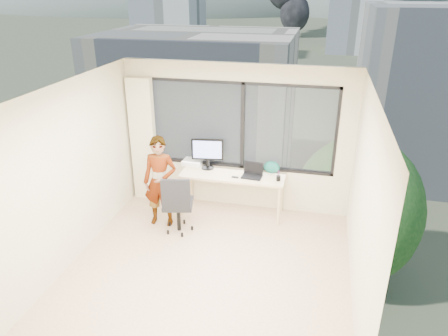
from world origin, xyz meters
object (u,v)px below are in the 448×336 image
(chair, at_px, (178,202))
(game_console, at_px, (193,162))
(desk, at_px, (232,193))
(monitor, at_px, (207,154))
(laptop, at_px, (252,171))
(person, at_px, (160,182))
(handbag, at_px, (272,167))

(chair, distance_m, game_console, 1.08)
(desk, relative_size, monitor, 3.21)
(chair, height_order, laptop, chair)
(chair, distance_m, person, 0.46)
(handbag, bearing_deg, monitor, -169.01)
(monitor, bearing_deg, handbag, -4.44)
(desk, distance_m, game_console, 0.94)
(game_console, bearing_deg, person, -105.22)
(person, distance_m, game_console, 0.93)
(laptop, bearing_deg, game_console, 169.45)
(desk, relative_size, handbag, 6.43)
(chair, relative_size, handbag, 3.77)
(monitor, bearing_deg, game_console, 152.79)
(chair, relative_size, monitor, 1.88)
(monitor, distance_m, handbag, 1.15)
(handbag, bearing_deg, chair, -136.33)
(person, bearing_deg, chair, -29.95)
(monitor, height_order, laptop, monitor)
(chair, distance_m, handbag, 1.74)
(laptop, bearing_deg, desk, 176.47)
(game_console, xyz_separation_m, laptop, (1.14, -0.31, 0.07))
(desk, distance_m, person, 1.32)
(game_console, bearing_deg, monitor, -16.64)
(desk, xyz_separation_m, game_console, (-0.80, 0.26, 0.42))
(person, xyz_separation_m, monitor, (0.60, 0.77, 0.25))
(monitor, bearing_deg, person, -135.58)
(monitor, xyz_separation_m, handbag, (1.13, 0.06, -0.17))
(laptop, height_order, handbag, laptop)
(person, bearing_deg, monitor, 47.31)
(laptop, xyz_separation_m, handbag, (0.30, 0.26, -0.00))
(person, relative_size, handbag, 5.56)
(person, distance_m, handbag, 1.93)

